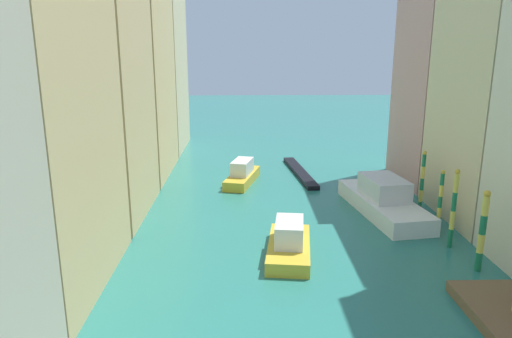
{
  "coord_description": "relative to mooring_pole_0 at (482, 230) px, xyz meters",
  "views": [
    {
      "loc": [
        -3.32,
        -12.17,
        11.46
      ],
      "look_at": [
        -2.38,
        25.96,
        1.5
      ],
      "focal_mm": 33.23,
      "sensor_mm": 36.0,
      "label": 1
    }
  ],
  "objects": [
    {
      "name": "building_right_2",
      "position": [
        4.76,
        7.99,
        6.49
      ],
      "size": [
        7.05,
        9.18,
        17.49
      ],
      "color": "beige",
      "rests_on": "ground"
    },
    {
      "name": "building_left_1",
      "position": [
        -22.55,
        -0.9,
        8.01
      ],
      "size": [
        7.05,
        10.61,
        20.52
      ],
      "color": "#DBB77A",
      "rests_on": "ground"
    },
    {
      "name": "motorboat_1",
      "position": [
        -12.43,
        16.79,
        -1.51
      ],
      "size": [
        3.23,
        6.26,
        2.01
      ],
      "color": "gold",
      "rests_on": "ground"
    },
    {
      "name": "mooring_pole_1",
      "position": [
        -0.22,
        3.01,
        0.15
      ],
      "size": [
        0.29,
        0.29,
        4.73
      ],
      "color": "#197247",
      "rests_on": "ground"
    },
    {
      "name": "mooring_pole_2",
      "position": [
        0.15,
        5.73,
        -0.24
      ],
      "size": [
        0.27,
        0.27,
        3.96
      ],
      "color": "#197247",
      "rests_on": "ground"
    },
    {
      "name": "building_right_3",
      "position": [
        4.76,
        16.93,
        7.56
      ],
      "size": [
        7.05,
        8.68,
        19.63
      ],
      "color": "tan",
      "rests_on": "ground"
    },
    {
      "name": "motorboat_0",
      "position": [
        -9.75,
        2.15,
        -1.54
      ],
      "size": [
        2.98,
        5.9,
        2.03
      ],
      "color": "gold",
      "rests_on": "ground"
    },
    {
      "name": "mooring_pole_3",
      "position": [
        0.11,
        8.83,
        0.03
      ],
      "size": [
        0.28,
        0.28,
        4.49
      ],
      "color": "#197247",
      "rests_on": "ground"
    },
    {
      "name": "mooring_pole_0",
      "position": [
        0.0,
        0.0,
        0.0
      ],
      "size": [
        0.37,
        0.37,
        4.42
      ],
      "color": "#197247",
      "rests_on": "ground"
    },
    {
      "name": "vaporetto_white",
      "position": [
        -2.49,
        8.96,
        -1.33
      ],
      "size": [
        4.56,
        10.01,
        2.58
      ],
      "color": "white",
      "rests_on": "ground"
    },
    {
      "name": "gondola_black",
      "position": [
        -7.15,
        19.5,
        -2.08
      ],
      "size": [
        2.16,
        10.43,
        0.36
      ],
      "color": "black",
      "rests_on": "ground"
    },
    {
      "name": "building_left_3",
      "position": [
        -22.55,
        20.32,
        6.8
      ],
      "size": [
        7.05,
        11.04,
        18.09
      ],
      "color": "#DBB77A",
      "rests_on": "ground"
    },
    {
      "name": "building_left_2",
      "position": [
        -22.55,
        9.54,
        5.49
      ],
      "size": [
        7.05,
        9.76,
        15.48
      ],
      "color": "#DBB77A",
      "rests_on": "ground"
    },
    {
      "name": "ground_plane",
      "position": [
        -8.89,
        14.22,
        -2.26
      ],
      "size": [
        154.0,
        154.0,
        0.0
      ],
      "primitive_type": "plane",
      "color": "#28756B"
    },
    {
      "name": "building_left_4",
      "position": [
        -22.55,
        31.36,
        6.72
      ],
      "size": [
        7.05,
        10.56,
        17.95
      ],
      "color": "beige",
      "rests_on": "ground"
    }
  ]
}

